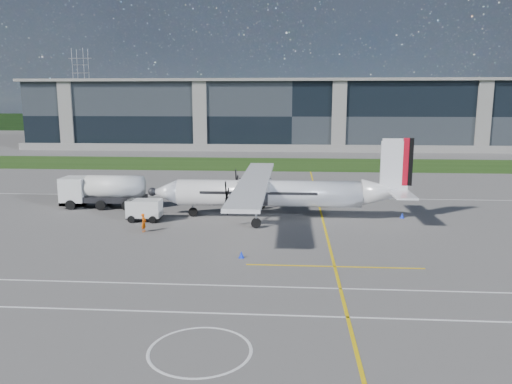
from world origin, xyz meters
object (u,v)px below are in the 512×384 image
Objects in this scene: pylon_west at (82,89)px; baggage_tug at (144,210)px; safety_cone_portwing at (241,254)px; safety_cone_nose_port at (157,216)px; safety_cone_tail at (402,216)px; turboprop_aircraft at (278,178)px; safety_cone_fwd at (142,212)px; fuel_tanker_truck at (97,191)px; ground_crew_person at (144,221)px; safety_cone_nose_stbd at (160,211)px; safety_cone_stbdwing at (256,191)px.

pylon_west reaches higher than baggage_tug.
safety_cone_nose_port is at bearing 129.17° from safety_cone_portwing.
pylon_west is 168.58m from safety_cone_tail.
safety_cone_fwd is at bearing 178.26° from turboprop_aircraft.
safety_cone_nose_port is at bearing -175.36° from safety_cone_tail.
fuel_tanker_truck reaches higher than ground_crew_person.
pylon_west is 16.46× the size of ground_crew_person.
safety_cone_nose_stbd is at bearing 125.05° from safety_cone_portwing.
safety_cone_fwd is (-25.18, -0.33, 0.00)m from safety_cone_tail.
baggage_tug is 3.26m from safety_cone_nose_stbd.
ground_crew_person is at bearing -114.11° from safety_cone_stbdwing.
turboprop_aircraft is 14.03× the size of ground_crew_person.
safety_cone_fwd is at bearing 130.99° from safety_cone_portwing.
baggage_tug is at bearing -122.69° from safety_cone_stbdwing.
pylon_west is at bearing 122.64° from safety_cone_tail.
fuel_tanker_truck is (-18.94, 3.39, -2.14)m from turboprop_aircraft.
turboprop_aircraft is 51.13× the size of safety_cone_tail.
turboprop_aircraft reaches higher than safety_cone_nose_port.
turboprop_aircraft is at bearing 5.74° from safety_cone_nose_port.
baggage_tug is 17.27m from safety_cone_stbdwing.
pylon_west reaches higher than turboprop_aircraft.
fuel_tanker_truck is at bearing 175.06° from safety_cone_tail.
fuel_tanker_truck is 22.99m from safety_cone_portwing.
fuel_tanker_truck is 18.06× the size of safety_cone_tail.
safety_cone_nose_port is at bearing -38.38° from safety_cone_fwd.
safety_cone_nose_port and safety_cone_nose_stbd have the same top height.
safety_cone_portwing and safety_cone_tail have the same top height.
turboprop_aircraft is at bearing 9.16° from baggage_tug.
safety_cone_stbdwing and safety_cone_fwd have the same top height.
baggage_tug reaches higher than safety_cone_fwd.
ground_crew_person is 4.77m from safety_cone_nose_port.
safety_cone_tail is at bearing 6.45° from baggage_tug.
fuel_tanker_truck is 8.89m from safety_cone_nose_port.
turboprop_aircraft is 12.85m from baggage_tug.
pylon_west reaches higher than safety_cone_portwing.
safety_cone_stbdwing is at bearing 91.78° from safety_cone_portwing.
safety_cone_portwing and safety_cone_nose_port have the same top height.
pylon_west reaches higher than safety_cone_tail.
safety_cone_tail is (11.78, 0.74, -3.58)m from turboprop_aircraft.
safety_cone_nose_stbd is at bearing 78.87° from baggage_tug.
turboprop_aircraft is at bearing -176.43° from safety_cone_tail.
ground_crew_person reaches higher than safety_cone_fwd.
safety_cone_stbdwing is (15.88, 9.13, -1.44)m from fuel_tanker_truck.
safety_cone_nose_port is 1.00× the size of safety_cone_fwd.
safety_cone_portwing is (-2.28, -12.39, -3.58)m from turboprop_aircraft.
ground_crew_person is at bearing -88.23° from safety_cone_nose_port.
ground_crew_person reaches higher than safety_cone_stbdwing.
safety_cone_tail is (14.06, 13.12, 0.00)m from safety_cone_portwing.
fuel_tanker_truck reaches higher than safety_cone_nose_stbd.
safety_cone_stbdwing is (-14.83, 11.79, 0.00)m from safety_cone_tail.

